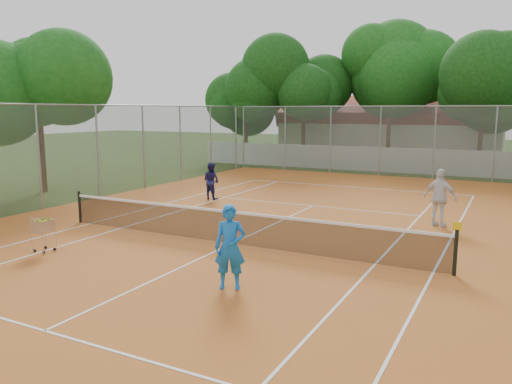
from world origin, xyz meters
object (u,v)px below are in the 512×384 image
at_px(player_far_right, 440,198).
at_px(player_near, 230,247).
at_px(ball_hopper, 44,234).
at_px(tennis_net, 232,227).
at_px(clubhouse, 392,130).
at_px(player_far_left, 211,181).

bearing_deg(player_far_right, player_near, 87.38).
bearing_deg(player_near, player_far_right, 45.47).
bearing_deg(player_far_right, ball_hopper, 60.41).
relative_size(tennis_net, ball_hopper, 12.28).
bearing_deg(tennis_net, clubhouse, 93.95).
height_order(tennis_net, player_near, player_near).
bearing_deg(clubhouse, ball_hopper, -93.68).
distance_m(player_far_left, player_far_right, 9.39).
bearing_deg(clubhouse, tennis_net, -86.05).
distance_m(tennis_net, player_far_right, 7.06).
bearing_deg(tennis_net, ball_hopper, -143.37).
distance_m(tennis_net, ball_hopper, 5.06).
bearing_deg(player_near, ball_hopper, 155.72).
bearing_deg(clubhouse, player_far_right, -73.89).
xyz_separation_m(player_near, player_far_right, (3.14, 8.15, 0.04)).
height_order(player_far_right, ball_hopper, player_far_right).
height_order(tennis_net, clubhouse, clubhouse).
bearing_deg(player_far_left, tennis_net, 135.70).
relative_size(clubhouse, ball_hopper, 16.95).
height_order(player_near, ball_hopper, player_near).
xyz_separation_m(clubhouse, player_far_left, (-2.43, -23.13, -1.40)).
relative_size(player_far_left, player_far_right, 0.82).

